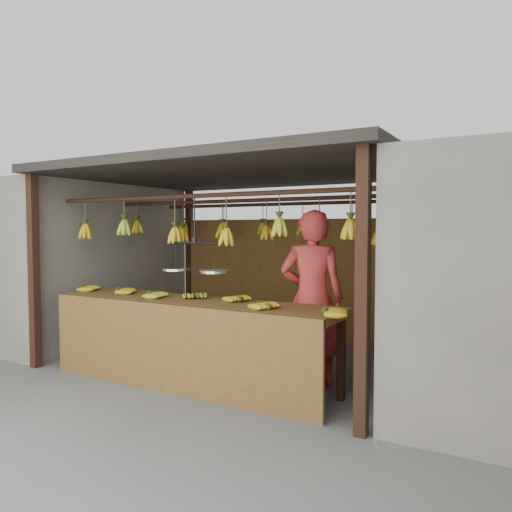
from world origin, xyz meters
The scene contains 8 objects.
ground centered at (0.00, 0.00, 0.00)m, with size 80.00×80.00×0.00m, color #5B5B57.
stall centered at (0.00, 0.33, 1.97)m, with size 4.30×3.30×2.40m.
neighbor_left centered at (-3.60, 0.00, 1.15)m, with size 3.00×3.00×2.30m, color slate.
counter centered at (0.03, -1.23, 0.70)m, with size 3.52×0.74×0.96m.
hanging_bananas centered at (0.01, 0.01, 1.62)m, with size 3.60×2.19×0.39m.
balance_scale centered at (-0.01, -1.00, 1.24)m, with size 0.83×0.33×0.81m.
vendor centered at (1.12, -0.47, 0.92)m, with size 0.67×0.44×1.85m, color #BF3333.
bag_bundles centered at (1.94, 1.35, 1.00)m, with size 0.08×0.26×1.18m.
Camera 1 is at (3.21, -5.29, 1.65)m, focal length 35.00 mm.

